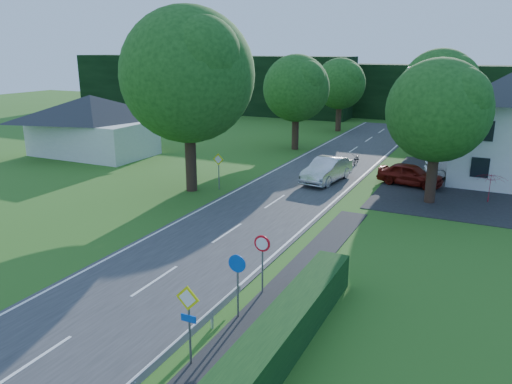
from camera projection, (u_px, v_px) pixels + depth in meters
The scene contains 24 objects.
road at pixel (245, 221), 26.99m from camera, with size 7.00×80.00×0.04m, color #313133.
parking_pad at pixel (494, 189), 33.22m from camera, with size 14.00×16.00×0.04m, color black.
line_edge_left at pixel (194, 213), 28.34m from camera, with size 0.12×80.00×0.01m, color white.
line_edge_right at pixel (302, 230), 25.62m from camera, with size 0.12×80.00×0.01m, color white.
line_centre at pixel (245, 221), 26.98m from camera, with size 0.12×80.00×0.01m, color white, non-canonical shape.
tree_main at pixel (189, 101), 31.35m from camera, with size 9.40×9.40×11.64m, color #194514, non-canonical shape.
tree_left_far at pixel (296, 103), 45.19m from camera, with size 7.00×7.00×8.58m, color #194514, non-canonical shape.
tree_right_far at pixel (438, 104), 41.84m from camera, with size 7.40×7.40×9.09m, color #194514, non-canonical shape.
tree_left_back at pixel (339, 95), 55.44m from camera, with size 6.60×6.60×8.07m, color #194514, non-canonical shape.
tree_right_back at pixel (436, 103), 49.39m from camera, with size 6.20×6.20×7.56m, color #194514, non-canonical shape.
tree_right_mid at pixel (436, 133), 29.17m from camera, with size 7.00×7.00×8.58m, color #194514, non-canonical shape.
treeline_left at pixel (205, 84), 73.92m from camera, with size 44.00×6.00×8.00m, color black.
treeline_right at pixel (468, 94), 62.47m from camera, with size 30.00×5.00×7.00m, color black.
bungalow_left at pixel (92, 124), 43.26m from camera, with size 11.00×6.50×5.20m.
streetlight at pixel (433, 125), 31.03m from camera, with size 2.03×0.18×8.00m.
sign_priority_right at pixel (188, 311), 14.30m from camera, with size 0.78×0.09×2.59m.
sign_roundabout at pixel (237, 274), 16.93m from camera, with size 0.64×0.08×2.37m.
sign_speed_limit at pixel (262, 250), 18.63m from camera, with size 0.64×0.11×2.37m.
sign_priority_left at pixel (218, 164), 32.71m from camera, with size 0.78×0.09×2.44m.
moving_car at pixel (327, 170), 34.75m from camera, with size 1.77×5.07×1.67m, color silver.
motorcycle at pixel (356, 159), 40.10m from camera, with size 0.58×1.65×0.87m, color black.
parked_car_red at pixel (410, 174), 33.92m from camera, with size 1.74×4.33×1.47m, color maroon.
parked_car_silver_a at pixel (458, 168), 35.77m from camera, with size 1.55×4.45×1.47m, color silver.
parasol at pixel (489, 188), 30.06m from camera, with size 1.93×1.96×1.77m, color #B40E21.
Camera 1 is at (11.62, -2.69, 9.04)m, focal length 35.00 mm.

